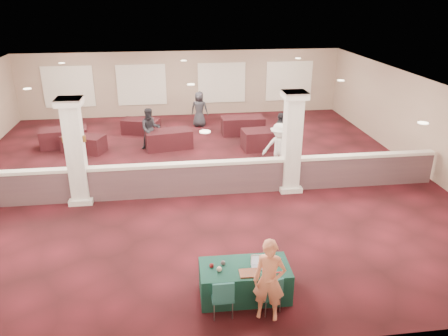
{
  "coord_description": "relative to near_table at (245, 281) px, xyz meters",
  "views": [
    {
      "loc": [
        -0.76,
        -13.91,
        6.03
      ],
      "look_at": [
        0.81,
        -2.0,
        1.07
      ],
      "focal_mm": 35.0,
      "sensor_mm": 36.0,
      "label": 1
    }
  ],
  "objects": [
    {
      "name": "attendee_c",
      "position": [
        2.92,
        8.57,
        0.43
      ],
      "size": [
        0.78,
        1.02,
        1.57
      ],
      "primitive_type": "imported",
      "rotation": [
        0.0,
        0.0,
        1.14
      ],
      "color": "black",
      "rests_on": "ground"
    },
    {
      "name": "ground",
      "position": [
        -0.65,
        6.5,
        -0.36
      ],
      "size": [
        16.0,
        16.0,
        0.0
      ],
      "primitive_type": "plane",
      "color": "#401016",
      "rests_on": "ground"
    },
    {
      "name": "far_table_front_right",
      "position": [
        2.48,
        8.92,
        0.04
      ],
      "size": [
        2.02,
        1.13,
        0.79
      ],
      "primitive_type": "cube",
      "rotation": [
        0.0,
        0.0,
        0.08
      ],
      "color": "black",
      "rests_on": "ground"
    },
    {
      "name": "attendee_a",
      "position": [
        -2.15,
        9.52,
        0.48
      ],
      "size": [
        0.86,
        0.56,
        1.67
      ],
      "primitive_type": "imported",
      "rotation": [
        0.0,
        0.0,
        0.15
      ],
      "color": "black",
      "rests_on": "ground"
    },
    {
      "name": "scissors",
      "position": [
        0.63,
        -0.29,
        0.36
      ],
      "size": [
        0.12,
        0.03,
        0.01
      ],
      "primitive_type": "cube",
      "rotation": [
        0.0,
        0.0,
        -0.02
      ],
      "color": "red",
      "rests_on": "near_table"
    },
    {
      "name": "conf_chair_main",
      "position": [
        0.43,
        -0.57,
        0.13
      ],
      "size": [
        0.52,
        0.52,
        0.83
      ],
      "rotation": [
        0.0,
        0.0,
        0.33
      ],
      "color": "#1F5B5C",
      "rests_on": "ground"
    },
    {
      "name": "far_table_front_center",
      "position": [
        -1.45,
        9.5,
        0.01
      ],
      "size": [
        1.96,
        1.21,
        0.74
      ],
      "primitive_type": "cube",
      "rotation": [
        0.0,
        0.0,
        0.17
      ],
      "color": "black",
      "rests_on": "ground"
    },
    {
      "name": "attendee_d",
      "position": [
        0.04,
        12.34,
        0.47
      ],
      "size": [
        0.91,
        0.67,
        1.65
      ],
      "primitive_type": "imported",
      "rotation": [
        0.0,
        0.0,
        2.82
      ],
      "color": "black",
      "rests_on": "ground"
    },
    {
      "name": "wall_front",
      "position": [
        -0.65,
        -1.5,
        1.24
      ],
      "size": [
        16.0,
        0.04,
        3.2
      ],
      "primitive_type": "cube",
      "color": "gray",
      "rests_on": "ground"
    },
    {
      "name": "ceiling",
      "position": [
        -0.65,
        6.5,
        2.84
      ],
      "size": [
        16.0,
        16.0,
        0.02
      ],
      "primitive_type": "cube",
      "color": "white",
      "rests_on": "wall_back"
    },
    {
      "name": "sconce_right",
      "position": [
        -3.87,
        5.0,
        1.64
      ],
      "size": [
        0.12,
        0.12,
        0.18
      ],
      "color": "brown",
      "rests_on": "column_left"
    },
    {
      "name": "wall_right",
      "position": [
        7.35,
        6.5,
        1.24
      ],
      "size": [
        0.04,
        16.0,
        3.2
      ],
      "primitive_type": "cube",
      "color": "gray",
      "rests_on": "ground"
    },
    {
      "name": "yarn_red",
      "position": [
        -0.69,
        0.06,
        0.41
      ],
      "size": [
        0.1,
        0.1,
        0.1
      ],
      "primitive_type": "sphere",
      "color": "#5A1216",
      "rests_on": "near_table"
    },
    {
      "name": "yarn_grey",
      "position": [
        -0.44,
        0.13,
        0.41
      ],
      "size": [
        0.1,
        0.1,
        0.1
      ],
      "primitive_type": "sphere",
      "color": "#444449",
      "rests_on": "near_table"
    },
    {
      "name": "far_table_back_center",
      "position": [
        -2.65,
        11.61,
        -0.03
      ],
      "size": [
        1.76,
        1.22,
        0.65
      ],
      "primitive_type": "cube",
      "rotation": [
        0.0,
        0.0,
        -0.29
      ],
      "color": "black",
      "rests_on": "ground"
    },
    {
      "name": "near_table",
      "position": [
        0.0,
        0.0,
        0.0
      ],
      "size": [
        1.88,
        0.97,
        0.72
      ],
      "primitive_type": "cube",
      "rotation": [
        0.0,
        0.0,
        -0.02
      ],
      "color": "#0D312E",
      "rests_on": "ground"
    },
    {
      "name": "sconce_left",
      "position": [
        -4.43,
        5.0,
        1.64
      ],
      "size": [
        0.12,
        0.12,
        0.18
      ],
      "color": "brown",
      "rests_on": "column_left"
    },
    {
      "name": "screen_glow",
      "position": [
        0.3,
        0.05,
        0.47
      ],
      "size": [
        0.29,
        0.01,
        0.19
      ],
      "primitive_type": "cube",
      "rotation": [
        0.0,
        0.0,
        -0.02
      ],
      "color": "silver",
      "rests_on": "near_table"
    },
    {
      "name": "knitting",
      "position": [
        0.04,
        -0.25,
        0.37
      ],
      "size": [
        0.4,
        0.3,
        0.03
      ],
      "primitive_type": "cube",
      "rotation": [
        0.0,
        0.0,
        -0.02
      ],
      "color": "#AD471B",
      "rests_on": "near_table"
    },
    {
      "name": "woman",
      "position": [
        0.35,
        -0.7,
        0.5
      ],
      "size": [
        0.72,
        0.59,
        1.72
      ],
      "primitive_type": "imported",
      "rotation": [
        0.0,
        0.0,
        -0.32
      ],
      "color": "#FB8E6D",
      "rests_on": "ground"
    },
    {
      "name": "laptop_screen",
      "position": [
        0.3,
        0.06,
        0.48
      ],
      "size": [
        0.32,
        0.02,
        0.22
      ],
      "primitive_type": "cube",
      "rotation": [
        0.0,
        0.0,
        -0.02
      ],
      "color": "silver",
      "rests_on": "near_table"
    },
    {
      "name": "wall_back",
      "position": [
        -0.65,
        14.5,
        1.24
      ],
      "size": [
        16.0,
        0.04,
        3.2
      ],
      "primitive_type": "cube",
      "color": "gray",
      "rests_on": "ground"
    },
    {
      "name": "laptop_base",
      "position": [
        0.29,
        -0.05,
        0.37
      ],
      "size": [
        0.33,
        0.23,
        0.02
      ],
      "primitive_type": "cube",
      "rotation": [
        0.0,
        0.0,
        -0.02
      ],
      "color": "silver",
      "rests_on": "near_table"
    },
    {
      "name": "far_table_back_right",
      "position": [
        1.85,
        11.0,
        0.02
      ],
      "size": [
        1.86,
        0.94,
        0.75
      ],
      "primitive_type": "cube",
      "rotation": [
        0.0,
        0.0,
        0.0
      ],
      "color": "black",
      "rests_on": "ground"
    },
    {
      "name": "column_left",
      "position": [
        -4.15,
        5.0,
        1.28
      ],
      "size": [
        0.72,
        0.72,
        3.2
      ],
      "color": "white",
      "rests_on": "ground"
    },
    {
      "name": "conf_chair_side",
      "position": [
        -0.54,
        -0.58,
        0.16
      ],
      "size": [
        0.44,
        0.45,
        0.87
      ],
      "rotation": [
        0.0,
        0.0,
        0.01
      ],
      "color": "#1F5B5C",
      "rests_on": "ground"
    },
    {
      "name": "column_right",
      "position": [
        2.35,
        5.0,
        1.28
      ],
      "size": [
        0.72,
        0.72,
        3.2
      ],
      "color": "white",
      "rests_on": "ground"
    },
    {
      "name": "yarn_cream",
      "position": [
        -0.54,
        -0.09,
        0.41
      ],
      "size": [
        0.11,
        0.11,
        0.11
      ],
      "primitive_type": "sphere",
      "color": "beige",
      "rests_on": "near_table"
    },
    {
      "name": "partition_wall",
      "position": [
        -0.65,
        5.0,
        0.21
      ],
      "size": [
        15.6,
        0.28,
        1.1
      ],
      "color": "#4F363D",
      "rests_on": "ground"
    },
    {
      "name": "far_table_back_left",
      "position": [
        -5.69,
        10.27,
        0.02
      ],
      "size": [
        1.97,
        1.2,
        0.75
      ],
      "primitive_type": "cube",
      "rotation": [
        0.0,
        0.0,
        0.16
      ],
      "color": "black",
      "rests_on": "ground"
    },
    {
      "name": "attendee_b",
      "position": [
        2.35,
        6.5,
        0.53
      ],
      "size": [
        1.25,
        0.98,
        1.78
      ],
      "primitive_type": "imported",
      "rotation": [
        0.0,
        0.0,
        -0.47
      ],
      "color": "silver",
      "rests_on": "ground"
    },
    {
      "name": "far_table_front_left",
      "position": [
        -4.78,
        9.5,
        -0.03
      ],
      "size": [
        1.82,
        1.37,
        0.66
      ],
      "primitive_type": "cube",
      "rotation": [
        0.0,
        0.0,
        -0.38
      ],
      "color": "black",
      "rests_on": "ground"
    }
  ]
}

